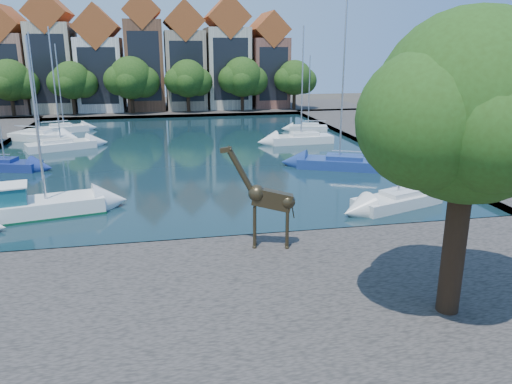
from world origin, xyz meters
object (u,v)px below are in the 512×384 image
(giraffe_statue, at_px, (266,199))
(sailboat_right_a, at_px, (398,198))
(motorsailer, at_px, (23,204))
(plane_tree, at_px, (473,115))

(giraffe_statue, height_order, sailboat_right_a, sailboat_right_a)
(sailboat_right_a, bearing_deg, motorsailer, 174.12)
(plane_tree, bearing_deg, sailboat_right_a, 71.37)
(plane_tree, distance_m, giraffe_statue, 10.18)
(plane_tree, height_order, giraffe_statue, plane_tree)
(giraffe_statue, height_order, motorsailer, motorsailer)
(giraffe_statue, bearing_deg, plane_tree, -53.56)
(giraffe_statue, xyz_separation_m, sailboat_right_a, (9.73, 5.77, -2.28))
(giraffe_statue, bearing_deg, motorsailer, 147.88)
(plane_tree, bearing_deg, motorsailer, 139.96)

